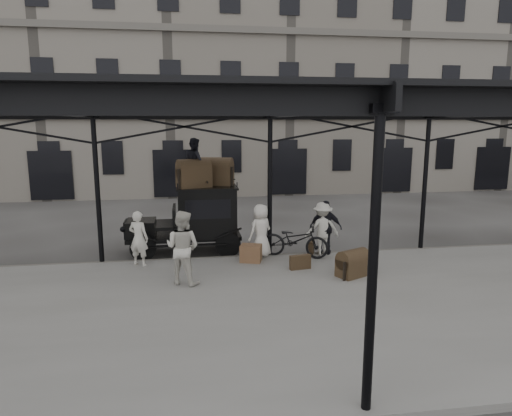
{
  "coord_description": "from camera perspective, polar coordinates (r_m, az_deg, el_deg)",
  "views": [
    {
      "loc": [
        -2.44,
        -11.39,
        4.19
      ],
      "look_at": [
        -0.48,
        1.6,
        1.7
      ],
      "focal_mm": 32.0,
      "sensor_mm": 36.0,
      "label": 1
    }
  ],
  "objects": [
    {
      "name": "steamer_trunk_platform",
      "position": [
        12.45,
        12.0,
        -6.98
      ],
      "size": [
        0.96,
        0.82,
        0.61
      ],
      "primitive_type": null,
      "rotation": [
        0.0,
        0.0,
        0.46
      ],
      "color": "#42301E",
      "rests_on": "platform"
    },
    {
      "name": "porter_left",
      "position": [
        13.35,
        -14.46,
        -3.69
      ],
      "size": [
        0.68,
        0.58,
        1.58
      ],
      "primitive_type": "imported",
      "rotation": [
        0.0,
        0.0,
        2.71
      ],
      "color": "beige",
      "rests_on": "platform"
    },
    {
      "name": "ground",
      "position": [
        12.38,
        3.35,
        -9.07
      ],
      "size": [
        120.0,
        120.0,
        0.0
      ],
      "primitive_type": "plane",
      "color": "#383533",
      "rests_on": "ground"
    },
    {
      "name": "porter_midleft",
      "position": [
        11.62,
        -9.17,
        -4.89
      ],
      "size": [
        1.14,
        1.06,
        1.88
      ],
      "primitive_type": "imported",
      "rotation": [
        0.0,
        0.0,
        2.64
      ],
      "color": "beige",
      "rests_on": "platform"
    },
    {
      "name": "canopy",
      "position": [
        9.98,
        5.73,
        13.03
      ],
      "size": [
        22.5,
        9.0,
        4.74
      ],
      "color": "black",
      "rests_on": "ground"
    },
    {
      "name": "bicycle",
      "position": [
        13.85,
        4.92,
        -3.99
      ],
      "size": [
        2.12,
        1.48,
        1.06
      ],
      "primitive_type": "imported",
      "rotation": [
        0.0,
        0.0,
        1.14
      ],
      "color": "black",
      "rests_on": "platform"
    },
    {
      "name": "building_frontage",
      "position": [
        29.63,
        -3.95,
        16.14
      ],
      "size": [
        64.0,
        8.0,
        14.0
      ],
      "primitive_type": "cube",
      "color": "slate",
      "rests_on": "ground"
    },
    {
      "name": "suitcase_flat",
      "position": [
        12.82,
        5.55,
        -6.75
      ],
      "size": [
        0.62,
        0.25,
        0.4
      ],
      "primitive_type": "cube",
      "rotation": [
        0.0,
        0.0,
        0.17
      ],
      "color": "#42301E",
      "rests_on": "platform"
    },
    {
      "name": "steamer_trunk_roof_near",
      "position": [
        14.35,
        -7.78,
        4.06
      ],
      "size": [
        1.14,
        0.89,
        0.73
      ],
      "primitive_type": null,
      "rotation": [
        0.0,
        0.0,
        0.32
      ],
      "color": "#42301E",
      "rests_on": "taxi"
    },
    {
      "name": "wicker_hamper",
      "position": [
        13.42,
        -0.64,
        -5.67
      ],
      "size": [
        0.71,
        0.61,
        0.5
      ],
      "primitive_type": "cube",
      "rotation": [
        0.0,
        0.0,
        -0.31
      ],
      "color": "brown",
      "rests_on": "platform"
    },
    {
      "name": "porter_roof",
      "position": [
        14.46,
        -7.63,
        5.69
      ],
      "size": [
        0.78,
        0.88,
        1.53
      ],
      "primitive_type": "imported",
      "rotation": [
        0.0,
        0.0,
        1.89
      ],
      "color": "black",
      "rests_on": "taxi"
    },
    {
      "name": "taxi",
      "position": [
        14.81,
        -7.35,
        -1.0
      ],
      "size": [
        3.65,
        1.55,
        2.18
      ],
      "color": "black",
      "rests_on": "ground"
    },
    {
      "name": "suitcase_upright",
      "position": [
        14.22,
        6.89,
        -4.91
      ],
      "size": [
        0.36,
        0.61,
        0.45
      ],
      "primitive_type": "cube",
      "rotation": [
        0.0,
        0.0,
        -0.37
      ],
      "color": "#42301E",
      "rests_on": "platform"
    },
    {
      "name": "platform",
      "position": [
        10.54,
        5.64,
        -12.3
      ],
      "size": [
        28.0,
        8.0,
        0.15
      ],
      "primitive_type": "cube",
      "color": "slate",
      "rests_on": "ground"
    },
    {
      "name": "porter_right",
      "position": [
        14.17,
        8.3,
        -2.54
      ],
      "size": [
        1.06,
        0.62,
        1.63
      ],
      "primitive_type": "imported",
      "rotation": [
        0.0,
        0.0,
        3.16
      ],
      "color": "beige",
      "rests_on": "platform"
    },
    {
      "name": "porter_official",
      "position": [
        14.2,
        8.7,
        -2.43
      ],
      "size": [
        1.06,
        0.75,
        1.68
      ],
      "primitive_type": "imported",
      "rotation": [
        0.0,
        0.0,
        2.75
      ],
      "color": "black",
      "rests_on": "platform"
    },
    {
      "name": "porter_centre",
      "position": [
        13.75,
        0.61,
        -2.86
      ],
      "size": [
        0.94,
        0.84,
        1.62
      ],
      "primitive_type": "imported",
      "rotation": [
        0.0,
        0.0,
        3.65
      ],
      "color": "silver",
      "rests_on": "platform"
    },
    {
      "name": "steamer_trunk_roof_far",
      "position": [
        14.82,
        -4.9,
        4.33
      ],
      "size": [
        1.15,
        0.91,
        0.74
      ],
      "primitive_type": null,
      "rotation": [
        0.0,
        0.0,
        -0.33
      ],
      "color": "#42301E",
      "rests_on": "taxi"
    }
  ]
}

